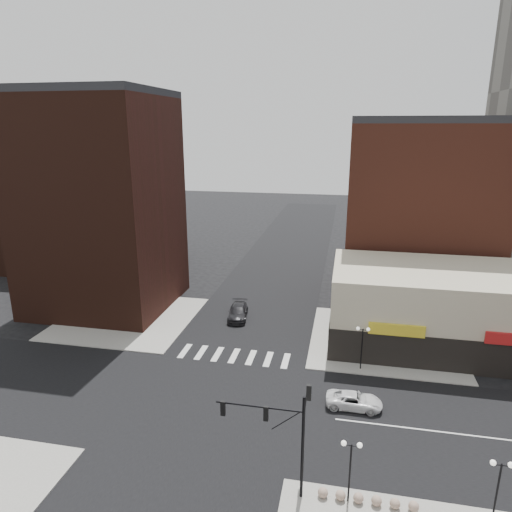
# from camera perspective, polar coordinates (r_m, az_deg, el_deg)

# --- Properties ---
(ground) EXTENTS (240.00, 240.00, 0.00)m
(ground) POSITION_cam_1_polar(r_m,az_deg,el_deg) (39.10, -5.67, -17.95)
(ground) COLOR black
(ground) RESTS_ON ground
(road_ew) EXTENTS (200.00, 14.00, 0.02)m
(road_ew) POSITION_cam_1_polar(r_m,az_deg,el_deg) (39.09, -5.67, -17.94)
(road_ew) COLOR black
(road_ew) RESTS_ON ground
(road_ns) EXTENTS (14.00, 200.00, 0.02)m
(road_ns) POSITION_cam_1_polar(r_m,az_deg,el_deg) (39.09, -5.67, -17.93)
(road_ns) COLOR black
(road_ns) RESTS_ON ground
(sidewalk_nw) EXTENTS (15.00, 15.00, 0.12)m
(sidewalk_nw) POSITION_cam_1_polar(r_m,az_deg,el_deg) (55.97, -15.69, -7.47)
(sidewalk_nw) COLOR gray
(sidewalk_nw) RESTS_ON ground
(sidewalk_ne) EXTENTS (15.00, 15.00, 0.12)m
(sidewalk_ne) POSITION_cam_1_polar(r_m,az_deg,el_deg) (50.52, 15.65, -10.11)
(sidewalk_ne) COLOR gray
(sidewalk_ne) RESTS_ON ground
(building_nw) EXTENTS (16.00, 15.00, 25.00)m
(building_nw) POSITION_cam_1_polar(r_m,az_deg,el_deg) (58.02, -18.83, 5.94)
(building_nw) COLOR #331810
(building_nw) RESTS_ON ground
(building_nw_low) EXTENTS (20.00, 18.00, 12.00)m
(building_nw_low) POSITION_cam_1_polar(r_m,az_deg,el_deg) (78.89, -21.05, 3.38)
(building_nw_low) COLOR #331810
(building_nw_low) RESTS_ON ground
(building_ne_midrise) EXTENTS (18.00, 15.00, 22.00)m
(building_ne_midrise) POSITION_cam_1_polar(r_m,az_deg,el_deg) (62.00, 19.69, 5.05)
(building_ne_midrise) COLOR brown
(building_ne_midrise) RESTS_ON ground
(building_ne_row) EXTENTS (24.20, 12.20, 8.00)m
(building_ne_row) POSITION_cam_1_polar(r_m,az_deg,el_deg) (50.68, 23.28, -6.77)
(building_ne_row) COLOR #BFB597
(building_ne_row) RESTS_ON ground
(traffic_signal) EXTENTS (5.59, 3.09, 7.77)m
(traffic_signal) POSITION_cam_1_polar(r_m,az_deg,el_deg) (28.67, 3.97, -19.96)
(traffic_signal) COLOR black
(traffic_signal) RESTS_ON ground
(street_lamp_se_a) EXTENTS (1.22, 0.32, 4.16)m
(street_lamp_se_a) POSITION_cam_1_polar(r_m,az_deg,el_deg) (29.44, 11.78, -23.30)
(street_lamp_se_a) COLOR black
(street_lamp_se_a) RESTS_ON sidewalk_se
(street_lamp_se_b) EXTENTS (1.22, 0.32, 4.16)m
(street_lamp_se_b) POSITION_cam_1_polar(r_m,az_deg,el_deg) (30.77, 28.18, -23.12)
(street_lamp_se_b) COLOR black
(street_lamp_se_b) RESTS_ON sidewalk_se
(street_lamp_ne) EXTENTS (1.22, 0.32, 4.16)m
(street_lamp_ne) POSITION_cam_1_polar(r_m,az_deg,el_deg) (43.11, 13.17, -9.86)
(street_lamp_ne) COLOR black
(street_lamp_ne) RESTS_ON sidewalk_ne
(bollard_row) EXTENTS (5.86, 0.61, 0.61)m
(bollard_row) POSITION_cam_1_polar(r_m,az_deg,el_deg) (31.37, 13.76, -27.45)
(bollard_row) COLOR #9F826E
(bollard_row) RESTS_ON sidewalk_se
(white_suv) EXTENTS (4.45, 2.07, 1.23)m
(white_suv) POSITION_cam_1_polar(r_m,az_deg,el_deg) (39.03, 12.17, -17.24)
(white_suv) COLOR white
(white_suv) RESTS_ON ground
(dark_sedan_north) EXTENTS (2.81, 5.45, 1.51)m
(dark_sedan_north) POSITION_cam_1_polar(r_m,az_deg,el_deg) (53.83, -2.27, -7.01)
(dark_sedan_north) COLOR black
(dark_sedan_north) RESTS_ON ground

